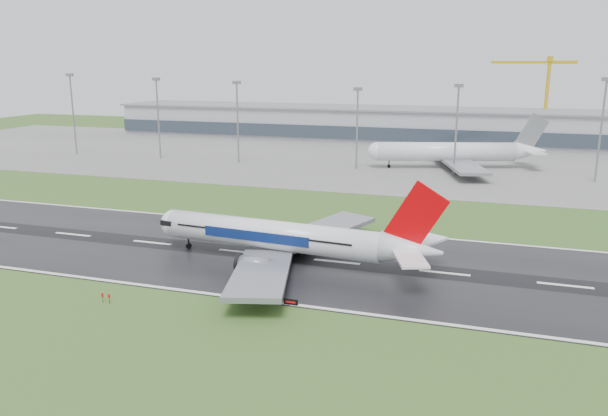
% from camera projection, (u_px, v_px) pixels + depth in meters
% --- Properties ---
extents(ground, '(520.00, 520.00, 0.00)m').
position_uv_depth(ground, '(152.00, 243.00, 123.32)').
color(ground, '#30521E').
rests_on(ground, ground).
extents(runway, '(400.00, 45.00, 0.10)m').
position_uv_depth(runway, '(152.00, 243.00, 123.31)').
color(runway, black).
rests_on(runway, ground).
extents(apron, '(400.00, 130.00, 0.08)m').
position_uv_depth(apron, '(320.00, 156.00, 238.86)').
color(apron, slate).
rests_on(apron, ground).
extents(terminal, '(240.00, 36.00, 15.00)m').
position_uv_depth(terminal, '(354.00, 124.00, 292.54)').
color(terminal, '#93959E').
rests_on(terminal, ground).
extents(main_airliner, '(61.01, 58.53, 16.76)m').
position_uv_depth(main_airliner, '(290.00, 219.00, 109.15)').
color(main_airliner, white).
rests_on(main_airliner, runway).
extents(parked_airliner, '(78.97, 75.98, 18.91)m').
position_uv_depth(parked_airliner, '(454.00, 142.00, 209.34)').
color(parked_airliner, silver).
rests_on(parked_airliner, apron).
extents(tower_crane, '(38.62, 16.12, 40.21)m').
position_uv_depth(tower_crane, '(546.00, 100.00, 276.88)').
color(tower_crane, gold).
rests_on(tower_crane, ground).
extents(runway_sign, '(2.31, 0.57, 1.04)m').
position_uv_depth(runway_sign, '(291.00, 302.00, 91.42)').
color(runway_sign, black).
rests_on(runway_sign, ground).
extents(floodmast_0, '(0.64, 0.64, 31.58)m').
position_uv_depth(floodmast_0, '(73.00, 116.00, 241.17)').
color(floodmast_0, gray).
rests_on(floodmast_0, ground).
extents(floodmast_1, '(0.64, 0.64, 30.21)m').
position_uv_depth(floodmast_1, '(158.00, 120.00, 229.53)').
color(floodmast_1, gray).
rests_on(floodmast_1, ground).
extents(floodmast_2, '(0.64, 0.64, 29.25)m').
position_uv_depth(floodmast_2, '(238.00, 124.00, 219.61)').
color(floodmast_2, gray).
rests_on(floodmast_2, ground).
extents(floodmast_3, '(0.64, 0.64, 27.45)m').
position_uv_depth(floodmast_3, '(357.00, 131.00, 206.27)').
color(floodmast_3, gray).
rests_on(floodmast_3, ground).
extents(floodmast_4, '(0.64, 0.64, 28.97)m').
position_uv_depth(floodmast_4, '(456.00, 132.00, 196.05)').
color(floodmast_4, gray).
rests_on(floodmast_4, ground).
extents(floodmast_5, '(0.64, 0.64, 31.41)m').
position_uv_depth(floodmast_5, '(601.00, 133.00, 182.78)').
color(floodmast_5, gray).
rests_on(floodmast_5, ground).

